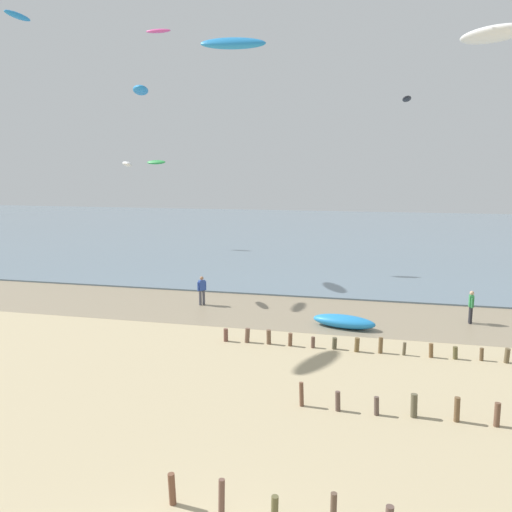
{
  "coord_description": "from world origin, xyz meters",
  "views": [
    {
      "loc": [
        2.98,
        -7.86,
        7.82
      ],
      "look_at": [
        -1.51,
        10.82,
        4.71
      ],
      "focal_mm": 37.25,
      "sensor_mm": 36.0,
      "label": 1
    }
  ],
  "objects_px": {
    "kite_aloft_10": "(233,43)",
    "kite_aloft_13": "(493,34)",
    "kite_aloft_6": "(156,162)",
    "grounded_kite": "(344,321)",
    "kite_aloft_5": "(127,164)",
    "kite_aloft_7": "(17,16)",
    "kite_aloft_3": "(407,99)",
    "person_mid_beach": "(202,290)",
    "kite_aloft_12": "(158,31)",
    "person_nearest_camera": "(471,306)",
    "kite_aloft_0": "(141,90)"
  },
  "relations": [
    {
      "from": "kite_aloft_6",
      "to": "kite_aloft_10",
      "type": "height_order",
      "value": "kite_aloft_10"
    },
    {
      "from": "person_nearest_camera",
      "to": "grounded_kite",
      "type": "bearing_deg",
      "value": -159.98
    },
    {
      "from": "person_nearest_camera",
      "to": "kite_aloft_5",
      "type": "relative_size",
      "value": 0.92
    },
    {
      "from": "kite_aloft_5",
      "to": "kite_aloft_3",
      "type": "bearing_deg",
      "value": 110.36
    },
    {
      "from": "person_mid_beach",
      "to": "kite_aloft_13",
      "type": "xyz_separation_m",
      "value": [
        15.09,
        0.75,
        13.51
      ]
    },
    {
      "from": "kite_aloft_12",
      "to": "kite_aloft_13",
      "type": "bearing_deg",
      "value": 150.55
    },
    {
      "from": "kite_aloft_6",
      "to": "kite_aloft_12",
      "type": "height_order",
      "value": "kite_aloft_12"
    },
    {
      "from": "grounded_kite",
      "to": "kite_aloft_6",
      "type": "xyz_separation_m",
      "value": [
        -20.56,
        23.93,
        8.28
      ]
    },
    {
      "from": "person_mid_beach",
      "to": "kite_aloft_10",
      "type": "distance_m",
      "value": 15.08
    },
    {
      "from": "person_mid_beach",
      "to": "grounded_kite",
      "type": "height_order",
      "value": "person_mid_beach"
    },
    {
      "from": "kite_aloft_7",
      "to": "kite_aloft_13",
      "type": "xyz_separation_m",
      "value": [
        27.97,
        -1.65,
        -3.06
      ]
    },
    {
      "from": "person_nearest_camera",
      "to": "kite_aloft_12",
      "type": "xyz_separation_m",
      "value": [
        -22.42,
        12.86,
        17.77
      ]
    },
    {
      "from": "person_mid_beach",
      "to": "kite_aloft_12",
      "type": "bearing_deg",
      "value": 121.63
    },
    {
      "from": "kite_aloft_3",
      "to": "kite_aloft_13",
      "type": "bearing_deg",
      "value": 17.04
    },
    {
      "from": "kite_aloft_7",
      "to": "kite_aloft_10",
      "type": "height_order",
      "value": "kite_aloft_7"
    },
    {
      "from": "kite_aloft_6",
      "to": "kite_aloft_7",
      "type": "relative_size",
      "value": 0.9
    },
    {
      "from": "kite_aloft_5",
      "to": "kite_aloft_12",
      "type": "relative_size",
      "value": 0.91
    },
    {
      "from": "grounded_kite",
      "to": "person_nearest_camera",
      "type": "bearing_deg",
      "value": -147.08
    },
    {
      "from": "kite_aloft_10",
      "to": "kite_aloft_13",
      "type": "xyz_separation_m",
      "value": [
        10.66,
        9.3,
        1.9
      ]
    },
    {
      "from": "person_nearest_camera",
      "to": "kite_aloft_3",
      "type": "bearing_deg",
      "value": 97.45
    },
    {
      "from": "grounded_kite",
      "to": "kite_aloft_13",
      "type": "distance_m",
      "value": 15.96
    },
    {
      "from": "person_nearest_camera",
      "to": "kite_aloft_6",
      "type": "distance_m",
      "value": 35.33
    },
    {
      "from": "kite_aloft_5",
      "to": "kite_aloft_10",
      "type": "bearing_deg",
      "value": 13.98
    },
    {
      "from": "kite_aloft_0",
      "to": "kite_aloft_13",
      "type": "height_order",
      "value": "kite_aloft_13"
    },
    {
      "from": "kite_aloft_0",
      "to": "kite_aloft_7",
      "type": "distance_m",
      "value": 8.73
    },
    {
      "from": "kite_aloft_3",
      "to": "person_mid_beach",
      "type": "bearing_deg",
      "value": -20.09
    },
    {
      "from": "kite_aloft_13",
      "to": "kite_aloft_5",
      "type": "bearing_deg",
      "value": 33.78
    },
    {
      "from": "kite_aloft_6",
      "to": "person_mid_beach",
      "type": "bearing_deg",
      "value": 126.48
    },
    {
      "from": "kite_aloft_0",
      "to": "kite_aloft_7",
      "type": "relative_size",
      "value": 1.47
    },
    {
      "from": "kite_aloft_3",
      "to": "kite_aloft_5",
      "type": "xyz_separation_m",
      "value": [
        -17.0,
        -20.46,
        -5.9
      ]
    },
    {
      "from": "grounded_kite",
      "to": "kite_aloft_5",
      "type": "xyz_separation_m",
      "value": [
        -13.62,
        4.1,
        7.86
      ]
    },
    {
      "from": "kite_aloft_7",
      "to": "kite_aloft_13",
      "type": "relative_size",
      "value": 0.66
    },
    {
      "from": "kite_aloft_3",
      "to": "kite_aloft_6",
      "type": "bearing_deg",
      "value": -80.28
    },
    {
      "from": "person_mid_beach",
      "to": "person_nearest_camera",
      "type": "bearing_deg",
      "value": -1.36
    },
    {
      "from": "kite_aloft_7",
      "to": "kite_aloft_0",
      "type": "bearing_deg",
      "value": -48.87
    },
    {
      "from": "kite_aloft_0",
      "to": "kite_aloft_13",
      "type": "bearing_deg",
      "value": 48.51
    },
    {
      "from": "kite_aloft_12",
      "to": "kite_aloft_6",
      "type": "bearing_deg",
      "value": -65.41
    },
    {
      "from": "kite_aloft_5",
      "to": "kite_aloft_7",
      "type": "bearing_deg",
      "value": -126.87
    },
    {
      "from": "person_nearest_camera",
      "to": "kite_aloft_5",
      "type": "xyz_separation_m",
      "value": [
        -19.92,
        1.8,
        7.27
      ]
    },
    {
      "from": "kite_aloft_0",
      "to": "person_nearest_camera",
      "type": "bearing_deg",
      "value": 45.62
    },
    {
      "from": "kite_aloft_0",
      "to": "kite_aloft_3",
      "type": "relative_size",
      "value": 1.4
    },
    {
      "from": "person_mid_beach",
      "to": "kite_aloft_13",
      "type": "distance_m",
      "value": 20.26
    },
    {
      "from": "kite_aloft_5",
      "to": "kite_aloft_7",
      "type": "height_order",
      "value": "kite_aloft_7"
    },
    {
      "from": "person_nearest_camera",
      "to": "kite_aloft_10",
      "type": "height_order",
      "value": "kite_aloft_10"
    },
    {
      "from": "person_mid_beach",
      "to": "kite_aloft_12",
      "type": "distance_m",
      "value": 23.06
    },
    {
      "from": "kite_aloft_13",
      "to": "kite_aloft_6",
      "type": "bearing_deg",
      "value": -1.26
    },
    {
      "from": "kite_aloft_0",
      "to": "kite_aloft_10",
      "type": "distance_m",
      "value": 19.5
    },
    {
      "from": "kite_aloft_7",
      "to": "kite_aloft_13",
      "type": "bearing_deg",
      "value": -91.63
    },
    {
      "from": "person_nearest_camera",
      "to": "kite_aloft_6",
      "type": "height_order",
      "value": "kite_aloft_6"
    },
    {
      "from": "grounded_kite",
      "to": "kite_aloft_10",
      "type": "relative_size",
      "value": 1.3
    }
  ]
}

